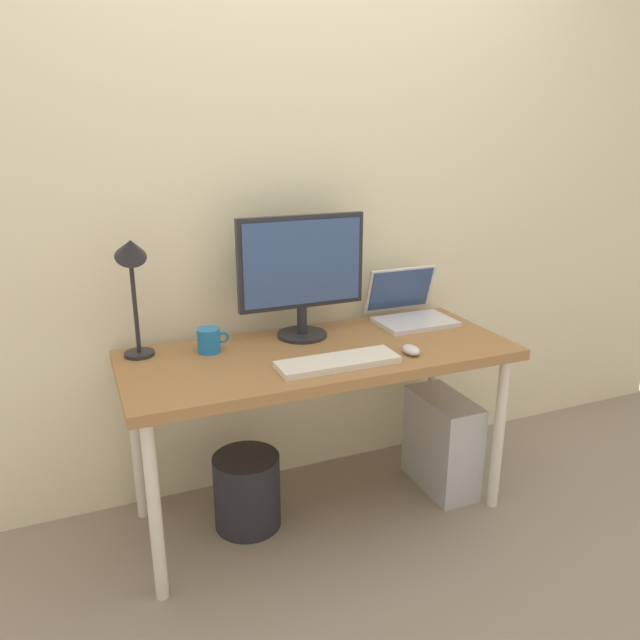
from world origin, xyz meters
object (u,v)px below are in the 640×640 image
(computer_tower, at_px, (442,442))
(wastebasket, at_px, (247,491))
(laptop, at_px, (409,308))
(coffee_mug, at_px, (209,340))
(keyboard, at_px, (337,362))
(mouse, at_px, (411,350))
(desk, at_px, (320,366))
(desk_lamp, at_px, (132,268))
(monitor, at_px, (302,270))

(computer_tower, height_order, wastebasket, computer_tower)
(laptop, xyz_separation_m, coffee_mug, (-0.89, -0.05, -0.01))
(keyboard, relative_size, mouse, 4.89)
(desk, relative_size, mouse, 16.40)
(desk_lamp, xyz_separation_m, coffee_mug, (0.25, -0.03, -0.29))
(desk, bearing_deg, mouse, -29.88)
(desk_lamp, bearing_deg, coffee_mug, -6.96)
(desk, distance_m, mouse, 0.35)
(keyboard, bearing_deg, desk, 88.47)
(desk_lamp, relative_size, wastebasket, 1.58)
(mouse, relative_size, wastebasket, 0.30)
(desk, height_order, desk_lamp, desk_lamp)
(monitor, relative_size, desk_lamp, 1.09)
(coffee_mug, bearing_deg, laptop, 3.24)
(keyboard, bearing_deg, monitor, 90.14)
(desk, xyz_separation_m, coffee_mug, (-0.39, 0.14, 0.11))
(mouse, bearing_deg, coffee_mug, 155.41)
(mouse, relative_size, computer_tower, 0.21)
(keyboard, bearing_deg, coffee_mug, 141.24)
(desk, distance_m, coffee_mug, 0.43)
(monitor, bearing_deg, mouse, -48.75)
(desk_lamp, xyz_separation_m, wastebasket, (0.34, -0.15, -0.89))
(desk_lamp, relative_size, mouse, 5.25)
(wastebasket, bearing_deg, coffee_mug, 127.13)
(keyboard, xyz_separation_m, wastebasket, (-0.30, 0.19, -0.57))
(laptop, bearing_deg, computer_tower, -75.09)
(monitor, height_order, keyboard, monitor)
(coffee_mug, bearing_deg, wastebasket, -52.87)
(coffee_mug, bearing_deg, desk, -20.25)
(coffee_mug, bearing_deg, mouse, -24.59)
(desk, relative_size, keyboard, 3.35)
(keyboard, bearing_deg, desk_lamp, 151.82)
(desk_lamp, distance_m, keyboard, 0.79)
(desk, relative_size, wastebasket, 4.92)
(computer_tower, relative_size, wastebasket, 1.40)
(keyboard, height_order, coffee_mug, coffee_mug)
(monitor, distance_m, coffee_mug, 0.45)
(laptop, height_order, coffee_mug, laptop)
(laptop, height_order, keyboard, laptop)
(desk, height_order, laptop, laptop)
(desk_lamp, distance_m, wastebasket, 0.97)
(keyboard, height_order, mouse, mouse)
(mouse, height_order, coffee_mug, coffee_mug)
(mouse, bearing_deg, wastebasket, 161.89)
(mouse, bearing_deg, laptop, 60.90)
(mouse, xyz_separation_m, coffee_mug, (-0.69, 0.31, 0.03))
(mouse, height_order, wastebasket, mouse)
(mouse, bearing_deg, keyboard, 179.18)
(laptop, bearing_deg, wastebasket, -168.03)
(mouse, distance_m, computer_tower, 0.59)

